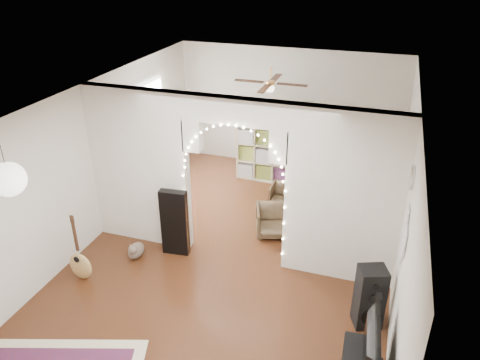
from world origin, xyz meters
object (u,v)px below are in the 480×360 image
(acoustic_guitar, at_px, (79,256))
(dining_chair_right, at_px, (283,196))
(bookcase, at_px, (275,145))
(dining_chair_left, at_px, (273,221))
(floor_speaker, at_px, (370,297))
(dining_table, at_px, (302,145))

(acoustic_guitar, bearing_deg, dining_chair_right, 62.28)
(bookcase, height_order, dining_chair_left, bookcase)
(acoustic_guitar, bearing_deg, floor_speaker, 14.73)
(dining_chair_left, xyz_separation_m, dining_chair_right, (-0.06, 1.03, -0.04))
(floor_speaker, xyz_separation_m, dining_chair_left, (-1.78, 1.76, -0.19))
(dining_table, relative_size, dining_chair_right, 2.65)
(dining_chair_right, bearing_deg, bookcase, 113.59)
(bookcase, xyz_separation_m, dining_chair_right, (0.46, -1.06, -0.60))
(dining_chair_left, bearing_deg, dining_chair_right, 74.47)
(acoustic_guitar, distance_m, floor_speaker, 4.27)
(acoustic_guitar, relative_size, dining_table, 0.73)
(floor_speaker, xyz_separation_m, bookcase, (-2.29, 3.85, 0.37))
(bookcase, xyz_separation_m, dining_chair_left, (0.51, -2.09, -0.56))
(acoustic_guitar, distance_m, bookcase, 4.68)
(acoustic_guitar, height_order, bookcase, bookcase)
(acoustic_guitar, xyz_separation_m, dining_chair_right, (2.42, 3.17, -0.19))
(floor_speaker, bearing_deg, dining_table, 91.26)
(acoustic_guitar, bearing_deg, bookcase, 74.76)
(bookcase, bearing_deg, dining_chair_right, -64.71)
(floor_speaker, bearing_deg, dining_chair_right, 102.09)
(dining_chair_left, bearing_deg, bookcase, 85.11)
(bookcase, distance_m, dining_chair_left, 2.23)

